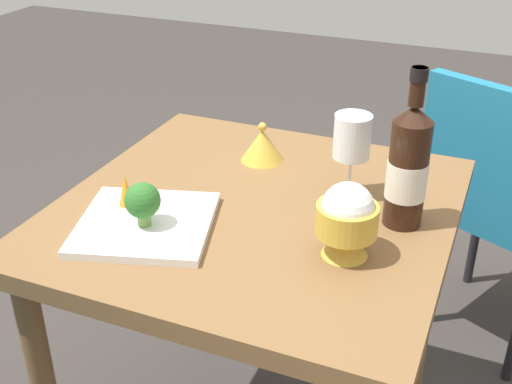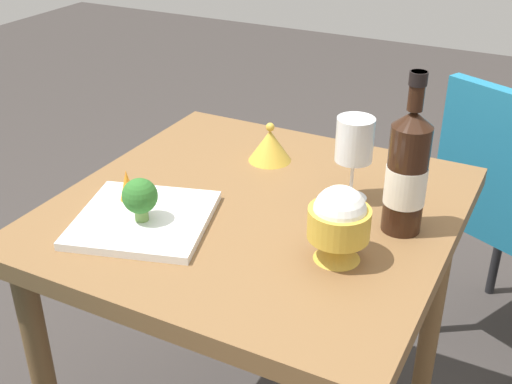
# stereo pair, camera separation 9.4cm
# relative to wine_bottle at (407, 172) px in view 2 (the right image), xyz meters

# --- Properties ---
(dining_table) EXTENTS (0.78, 0.78, 0.73)m
(dining_table) POSITION_rel_wine_bottle_xyz_m (-0.29, -0.04, -0.22)
(dining_table) COLOR brown
(dining_table) RESTS_ON ground_plane
(wine_bottle) EXTENTS (0.08, 0.08, 0.31)m
(wine_bottle) POSITION_rel_wine_bottle_xyz_m (0.00, 0.00, 0.00)
(wine_bottle) COLOR black
(wine_bottle) RESTS_ON dining_table
(wine_glass) EXTENTS (0.08, 0.08, 0.18)m
(wine_glass) POSITION_rel_wine_bottle_xyz_m (-0.13, 0.07, 0.01)
(wine_glass) COLOR white
(wine_glass) RESTS_ON dining_table
(rice_bowl) EXTENTS (0.11, 0.11, 0.14)m
(rice_bowl) POSITION_rel_wine_bottle_xyz_m (-0.07, -0.15, -0.05)
(rice_bowl) COLOR gold
(rice_bowl) RESTS_ON dining_table
(rice_bowl_lid) EXTENTS (0.10, 0.10, 0.09)m
(rice_bowl_lid) POSITION_rel_wine_bottle_xyz_m (-0.36, 0.16, -0.08)
(rice_bowl_lid) COLOR gold
(rice_bowl_lid) RESTS_ON dining_table
(serving_plate) EXTENTS (0.31, 0.31, 0.02)m
(serving_plate) POSITION_rel_wine_bottle_xyz_m (-0.45, -0.21, -0.11)
(serving_plate) COLOR white
(serving_plate) RESTS_ON dining_table
(broccoli_floret) EXTENTS (0.07, 0.07, 0.09)m
(broccoli_floret) POSITION_rel_wine_bottle_xyz_m (-0.44, -0.22, -0.06)
(broccoli_floret) COLOR #729E4C
(broccoli_floret) RESTS_ON serving_plate
(carrot_garnish_left) EXTENTS (0.03, 0.03, 0.07)m
(carrot_garnish_left) POSITION_rel_wine_bottle_xyz_m (-0.51, -0.17, -0.07)
(carrot_garnish_left) COLOR orange
(carrot_garnish_left) RESTS_ON serving_plate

